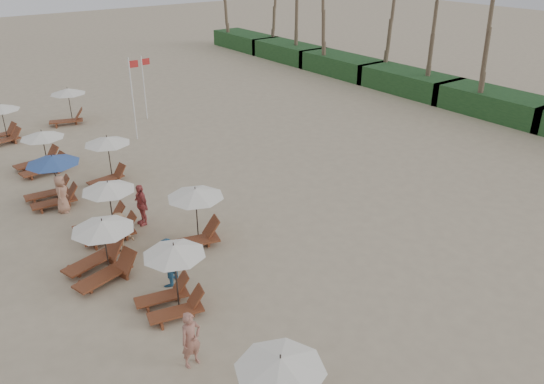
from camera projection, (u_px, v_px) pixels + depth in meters
ground at (317, 270)px, 19.39m from camera, size 160.00×160.00×0.00m
shrub_hedge at (409, 82)px, 41.40m from camera, size 3.20×53.00×1.60m
lounger_station_1 at (171, 279)px, 16.88m from camera, size 2.35×2.02×2.33m
lounger_station_2 at (98, 250)px, 18.74m from camera, size 2.72×2.50×2.09m
lounger_station_3 at (105, 212)px, 21.25m from camera, size 2.60×2.12×2.26m
lounger_station_4 at (51, 179)px, 23.88m from camera, size 2.64×2.37×2.20m
lounger_station_5 at (39, 153)px, 27.25m from camera, size 2.71×2.22×2.08m
lounger_station_6 at (0, 124)px, 31.09m from camera, size 2.53×2.14×2.25m
inland_station_0 at (193, 215)px, 20.52m from camera, size 2.90×2.24×2.22m
inland_station_1 at (106, 153)px, 25.88m from camera, size 2.56×2.24×2.22m
inland_station_2 at (67, 103)px, 34.12m from camera, size 2.79×2.24×2.22m
beachgoer_near at (191, 340)px, 14.76m from camera, size 0.68×0.48×1.74m
beachgoer_mid_a at (167, 262)px, 18.24m from camera, size 1.09×1.03×1.77m
beachgoer_mid_b at (120, 233)px, 20.20m from camera, size 1.16×1.20×1.64m
beachgoer_far_a at (141, 205)px, 22.14m from camera, size 0.46×1.07×1.81m
beachgoer_far_b at (61, 194)px, 23.18m from camera, size 0.90×1.00×1.71m
flag_pole_near at (133, 95)px, 30.85m from camera, size 0.60×0.08×4.84m
flag_pole_far at (144, 84)px, 34.62m from camera, size 0.60×0.08×4.13m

